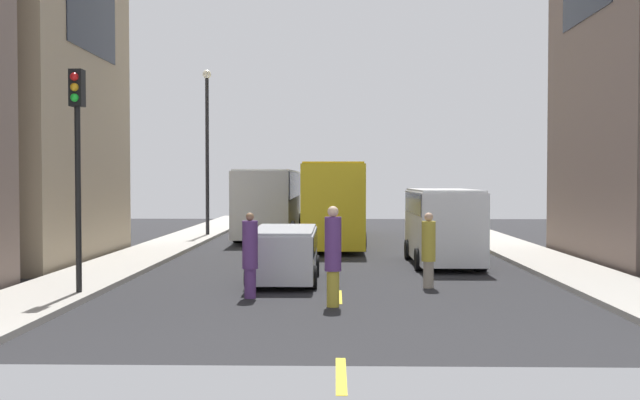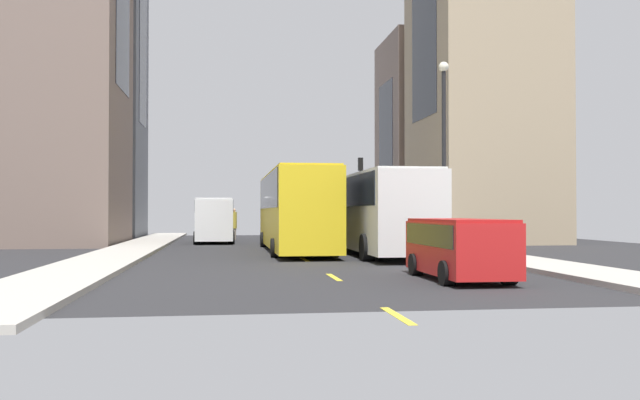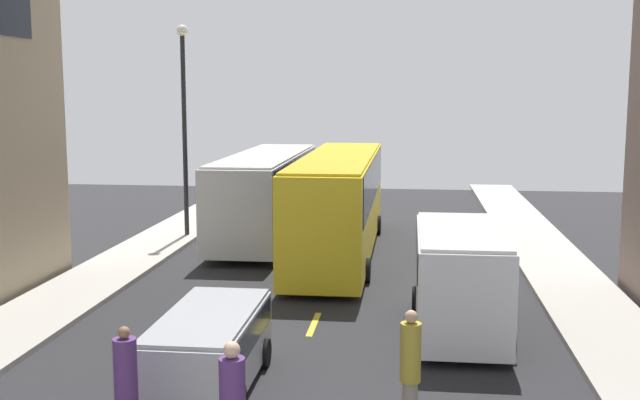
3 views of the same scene
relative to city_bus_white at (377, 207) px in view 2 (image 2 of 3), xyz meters
The scene contains 21 objects.
ground_plane 5.98m from the city_bus_white, 53.36° to the right, with size 40.93×40.93×0.00m, color #28282B.
sidewalk_west 6.25m from the city_bus_white, 130.55° to the right, with size 2.48×44.00×0.15m, color #B2ADA3.
sidewalk_east 11.67m from the city_bus_white, 23.11° to the right, with size 2.48×44.00×0.15m, color #B2ADA3.
lane_stripe_0 25.81m from the city_bus_white, 82.50° to the right, with size 0.16×2.00×0.01m, color yellow.
lane_stripe_1 18.92m from the city_bus_white, 79.72° to the right, with size 0.16×2.00×0.01m, color yellow.
lane_stripe_2 12.16m from the city_bus_white, 73.74° to the right, with size 0.16×2.00×0.01m, color yellow.
lane_stripe_3 5.97m from the city_bus_white, 53.36° to the right, with size 0.16×2.00×0.01m, color yellow.
lane_stripe_4 4.63m from the city_bus_white, 36.48° to the left, with size 0.16×2.00×0.01m, color yellow.
lane_stripe_5 10.26m from the city_bus_white, 70.50° to the left, with size 0.16×2.00×0.01m, color yellow.
lane_stripe_6 16.94m from the city_bus_white, 78.48° to the left, with size 0.16×2.00×0.01m, color yellow.
building_west_0 23.05m from the city_bus_white, 112.53° to the right, with size 6.65×7.57×14.56m.
city_bus_white is the anchor object (origin of this frame).
streetcar_yellow 4.36m from the city_bus_white, 42.74° to the right, with size 2.70×13.19×3.59m.
delivery_van_white 13.72m from the city_bus_white, 59.56° to the right, with size 2.25×5.20×2.58m.
car_silver_0 16.07m from the city_bus_white, 83.45° to the right, with size 1.92×4.14×1.53m.
car_red_1 10.65m from the city_bus_white, 89.07° to the left, with size 1.87×4.44×1.61m.
pedestrian_crossing_mid 20.11m from the city_bus_white, 80.77° to the right, with size 0.38×0.38×2.31m.
pedestrian_crossing_near 18.76m from the city_bus_white, 86.37° to the right, with size 0.38×0.38×2.10m.
pedestrian_walking_far 17.95m from the city_bus_white, 71.20° to the right, with size 0.37×0.37×2.03m.
traffic_light_near_corner 19.14m from the city_bus_white, 99.14° to the right, with size 0.32×0.44×5.44m.
streetlamp_near 4.44m from the city_bus_white, 167.84° to the right, with size 0.44×0.44×8.22m.
Camera 2 is at (2.94, 32.51, 1.80)m, focal length 38.28 mm.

